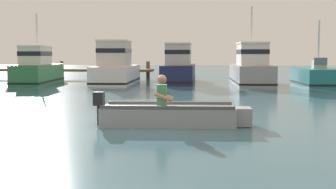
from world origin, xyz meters
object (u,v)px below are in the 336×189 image
rowboat_with_person (171,115)px  moored_boat_navy (179,68)px  moored_boat_teal (317,77)px  moored_boat_green (38,70)px  moored_boat_grey (251,69)px  moored_boat_white (116,68)px

rowboat_with_person → moored_boat_navy: bearing=94.1°
rowboat_with_person → moored_boat_teal: bearing=66.4°
rowboat_with_person → moored_boat_navy: size_ratio=0.58×
moored_boat_green → moored_boat_teal: size_ratio=1.21×
moored_boat_green → moored_boat_grey: bearing=4.8°
moored_boat_green → moored_boat_navy: 8.03m
moored_boat_white → moored_boat_teal: size_ratio=1.30×
moored_boat_navy → moored_boat_teal: 7.74m
moored_boat_grey → moored_boat_green: bearing=-175.2°
rowboat_with_person → moored_boat_teal: (6.37, 14.58, 0.19)m
moored_boat_navy → rowboat_with_person: bearing=-85.9°
rowboat_with_person → moored_boat_green: size_ratio=0.65×
rowboat_with_person → moored_boat_grey: bearing=79.1°
moored_boat_green → moored_boat_white: (4.29, 0.70, 0.08)m
moored_boat_grey → rowboat_with_person: bearing=-100.9°
rowboat_with_person → moored_boat_teal: moored_boat_teal is taller
moored_boat_navy → moored_boat_white: bearing=-157.8°
moored_boat_green → moored_boat_white: 4.35m
moored_boat_green → moored_boat_teal: bearing=1.6°
moored_boat_white → moored_boat_grey: 7.55m
moored_boat_grey → moored_boat_teal: bearing=-9.2°
moored_boat_navy → moored_boat_grey: (4.08, -1.13, 0.00)m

